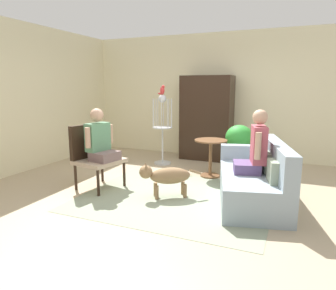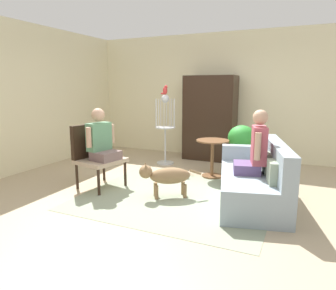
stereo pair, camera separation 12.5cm
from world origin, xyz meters
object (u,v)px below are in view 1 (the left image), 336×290
(bird_cage_stand, at_px, (162,129))
(potted_plant, at_px, (239,142))
(couch, at_px, (255,180))
(person_on_armchair, at_px, (100,140))
(dog, at_px, (166,176))
(person_on_couch, at_px, (255,148))
(parrot, at_px, (162,90))
(round_end_table, at_px, (211,153))
(armoire_cabinet, at_px, (207,118))
(armchair, at_px, (93,152))

(bird_cage_stand, xyz_separation_m, potted_plant, (1.60, -0.04, -0.16))
(couch, distance_m, potted_plant, 1.57)
(person_on_armchair, xyz_separation_m, dog, (1.12, 0.03, -0.47))
(couch, height_order, dog, couch)
(person_on_couch, distance_m, potted_plant, 1.58)
(bird_cage_stand, xyz_separation_m, parrot, (0.00, 0.00, 0.80))
(round_end_table, distance_m, potted_plant, 0.67)
(dog, distance_m, parrot, 2.36)
(person_on_armchair, bearing_deg, parrot, 82.34)
(couch, height_order, person_on_armchair, person_on_armchair)
(person_on_armchair, xyz_separation_m, armoire_cabinet, (0.97, 2.67, 0.13))
(couch, relative_size, bird_cage_stand, 1.29)
(armchair, relative_size, round_end_table, 1.49)
(person_on_couch, relative_size, dog, 1.09)
(bird_cage_stand, distance_m, parrot, 0.80)
(person_on_couch, xyz_separation_m, armoire_cabinet, (-1.35, 2.34, 0.14))
(couch, relative_size, person_on_armchair, 2.31)
(couch, xyz_separation_m, bird_cage_stand, (-2.10, 1.49, 0.44))
(armoire_cabinet, bearing_deg, person_on_couch, -59.97)
(round_end_table, distance_m, parrot, 1.70)
(armchair, relative_size, bird_cage_stand, 0.70)
(parrot, bearing_deg, couch, -35.46)
(person_on_couch, bearing_deg, round_end_table, 131.87)
(potted_plant, bearing_deg, couch, -71.09)
(bird_cage_stand, bearing_deg, parrot, 0.00)
(parrot, bearing_deg, potted_plant, -1.31)
(dog, distance_m, bird_cage_stand, 2.07)
(couch, height_order, potted_plant, potted_plant)
(armoire_cabinet, bearing_deg, parrot, -131.71)
(couch, bearing_deg, person_on_armchair, -171.11)
(person_on_couch, bearing_deg, couch, 57.97)
(person_on_couch, height_order, armoire_cabinet, armoire_cabinet)
(armchair, distance_m, potted_plant, 2.69)
(person_on_couch, xyz_separation_m, round_end_table, (-0.89, 0.99, -0.34))
(parrot, bearing_deg, person_on_armchair, -97.66)
(round_end_table, height_order, bird_cage_stand, bird_cage_stand)
(dog, xyz_separation_m, armoire_cabinet, (-0.15, 2.64, 0.60))
(round_end_table, bearing_deg, couch, -46.30)
(armchair, height_order, dog, armchair)
(dog, height_order, parrot, parrot)
(armchair, xyz_separation_m, bird_cage_stand, (0.41, 1.83, 0.16))
(armchair, relative_size, parrot, 5.29)
(armchair, relative_size, person_on_couch, 1.16)
(armchair, bearing_deg, couch, 7.59)
(parrot, distance_m, armoire_cabinet, 1.25)
(armchair, bearing_deg, round_end_table, 38.97)
(parrot, relative_size, armoire_cabinet, 0.10)
(couch, height_order, armchair, armchair)
(person_on_armchair, distance_m, parrot, 2.02)
(bird_cage_stand, bearing_deg, armoire_cabinet, 48.26)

